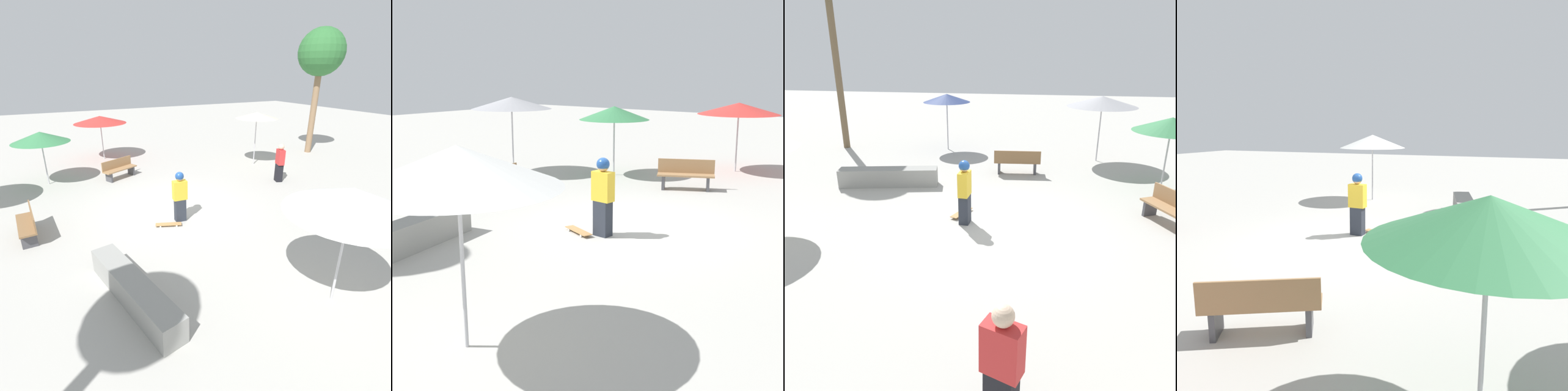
# 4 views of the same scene
# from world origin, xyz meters

# --- Properties ---
(ground_plane) EXTENTS (60.00, 60.00, 0.00)m
(ground_plane) POSITION_xyz_m (0.00, 0.00, 0.00)
(ground_plane) COLOR #B2AFA8
(skater_main) EXTENTS (0.27, 0.45, 1.63)m
(skater_main) POSITION_xyz_m (0.83, -0.10, 0.88)
(skater_main) COLOR #282D38
(skater_main) RESTS_ON ground_plane
(skateboard) EXTENTS (0.47, 0.82, 0.07)m
(skateboard) POSITION_xyz_m (1.02, -0.58, 0.06)
(skateboard) COLOR #B7844C
(skateboard) RESTS_ON ground_plane
(concrete_ledge) EXTENTS (3.13, 1.16, 0.57)m
(concrete_ledge) POSITION_xyz_m (3.80, -2.47, 0.28)
(concrete_ledge) COLOR gray
(concrete_ledge) RESTS_ON ground_plane
(bench_near) EXTENTS (1.10, 1.63, 0.85)m
(bench_near) POSITION_xyz_m (-4.19, -0.82, 0.43)
(bench_near) COLOR #47474C
(bench_near) RESTS_ON ground_plane
(bench_far) EXTENTS (1.63, 0.58, 0.85)m
(bench_far) POSITION_xyz_m (-0.14, -4.40, 0.43)
(bench_far) COLOR #47474C
(bench_far) RESTS_ON ground_plane
(shade_umbrella_green) EXTENTS (2.24, 2.24, 2.21)m
(shade_umbrella_green) POSITION_xyz_m (-4.76, -3.70, 2.00)
(shade_umbrella_green) COLOR #B7B7BC
(shade_umbrella_green) RESTS_ON ground_plane
(shade_umbrella_white) EXTENTS (2.48, 2.48, 2.51)m
(shade_umbrella_white) POSITION_xyz_m (5.59, 1.28, 2.26)
(shade_umbrella_white) COLOR #B7B7BC
(shade_umbrella_white) RESTS_ON ground_plane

